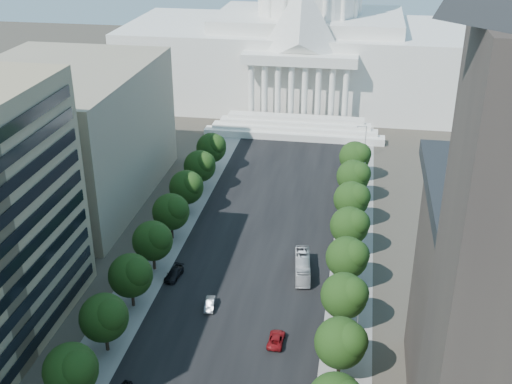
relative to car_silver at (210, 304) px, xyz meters
The scene contains 28 objects.
road_asphalt 28.85m from the car_silver, 80.51° to the left, with size 30.00×260.00×0.01m, color black.
sidewalk_left 31.82m from the car_silver, 116.60° to the left, with size 8.00×260.00×0.02m, color gray.
sidewalk_right 37.07m from the car_silver, 50.14° to the left, with size 8.00×260.00×0.02m, color gray.
capitol 124.93m from the car_silver, 87.79° to the left, with size 120.00×56.00×73.00m.
office_block_left_far 59.60m from the car_silver, 138.36° to the left, with size 38.00×52.00×30.00m, color gray.
tree_l_c 29.36m from the car_silver, 116.62° to the right, with size 7.79×7.60×9.97m.
tree_l_d 19.71m from the car_silver, 133.20° to the right, with size 7.79×7.60×9.97m.
tree_l_e 14.23m from the car_silver, behind, with size 7.79×7.60×9.97m.
tree_l_f 17.45m from the car_silver, 141.53° to the left, with size 7.79×7.60×9.97m.
tree_l_g 26.36m from the car_silver, 120.11° to the left, with size 7.79×7.60×9.97m.
tree_l_h 37.05m from the car_silver, 110.65° to the left, with size 7.79×7.60×9.97m.
tree_l_i 48.36m from the car_silver, 105.59° to the left, with size 7.79×7.60×9.97m.
tree_l_j 59.94m from the car_silver, 102.49° to the left, with size 7.79×7.60×9.97m.
tree_r_d 27.48m from the car_silver, 30.76° to the right, with size 7.79×7.60×9.97m.
tree_r_e 23.86m from the car_silver, ahead, with size 7.79×7.60×9.97m.
tree_r_f 25.91m from the car_silver, 23.94° to the left, with size 7.79×7.60×9.97m.
tree_r_g 32.58m from the car_silver, 43.94° to the left, with size 7.79×7.60×9.97m.
tree_r_h 41.71m from the car_silver, 56.01° to the left, with size 7.79×7.60×9.97m.
tree_r_i 52.02m from the car_silver, 63.47° to the left, with size 7.79×7.60×9.97m.
tree_r_j 62.93m from the car_silver, 68.38° to the left, with size 7.79×7.60×9.97m.
streetlight_c 25.23m from the car_silver, ahead, with size 2.61×0.44×9.00m.
streetlight_d 34.41m from the car_silver, 43.56° to the left, with size 2.61×0.44×9.00m.
streetlight_e 54.60m from the car_silver, 63.03° to the left, with size 2.61×0.44×9.00m.
streetlight_f 77.64m from the car_silver, 71.44° to the left, with size 2.61×0.44×9.00m.
car_silver is the anchor object (origin of this frame).
car_red 14.70m from the car_silver, 30.75° to the right, with size 2.42×5.26×1.46m, color maroon.
car_dark_b 11.95m from the car_silver, 137.03° to the left, with size 2.25×5.53×1.60m, color black.
city_bus 19.95m from the car_silver, 42.61° to the left, with size 2.65×11.33×3.16m, color silver.
Camera 1 is at (18.33, -27.34, 65.60)m, focal length 45.00 mm.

